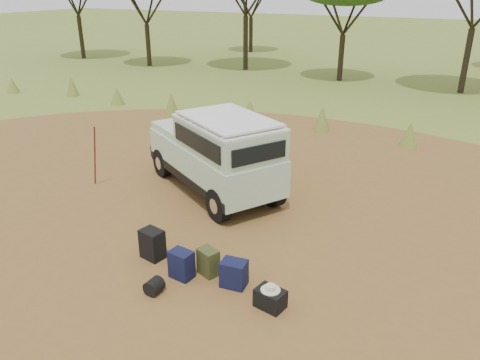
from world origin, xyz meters
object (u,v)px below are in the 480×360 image
at_px(walking_staff, 95,156).
at_px(hard_case, 270,299).
at_px(safari_vehicle, 216,154).
at_px(backpack_black, 152,244).
at_px(backpack_olive, 208,262).
at_px(duffel_navy, 234,274).
at_px(backpack_navy, 181,265).

relative_size(walking_staff, hard_case, 3.66).
relative_size(safari_vehicle, hard_case, 9.50).
xyz_separation_m(backpack_black, backpack_olive, (1.22, 0.00, -0.04)).
distance_m(walking_staff, backpack_olive, 5.01).
bearing_deg(hard_case, duffel_navy, 173.77).
xyz_separation_m(backpack_navy, backpack_olive, (0.37, 0.30, -0.01)).
relative_size(backpack_black, backpack_olive, 1.16).
relative_size(safari_vehicle, backpack_navy, 8.38).
height_order(backpack_black, hard_case, backpack_black).
bearing_deg(duffel_navy, walking_staff, 150.55).
relative_size(backpack_navy, hard_case, 1.13).
bearing_deg(backpack_olive, walking_staff, 176.75).
distance_m(safari_vehicle, backpack_navy, 3.82).
height_order(safari_vehicle, duffel_navy, safari_vehicle).
bearing_deg(backpack_navy, hard_case, 5.61).
xyz_separation_m(duffel_navy, hard_case, (0.79, -0.26, -0.08)).
relative_size(walking_staff, backpack_black, 2.91).
bearing_deg(backpack_black, hard_case, 4.07).
height_order(walking_staff, hard_case, walking_staff).
distance_m(backpack_navy, duffel_navy, 0.96).
xyz_separation_m(safari_vehicle, backpack_navy, (1.28, -3.52, -0.73)).
bearing_deg(walking_staff, backpack_olive, -90.73).
distance_m(safari_vehicle, duffel_navy, 4.07).
distance_m(backpack_black, duffel_navy, 1.79).
distance_m(duffel_navy, hard_case, 0.83).
bearing_deg(backpack_olive, backpack_navy, -119.38).
distance_m(safari_vehicle, backpack_black, 3.33).
bearing_deg(backpack_navy, duffel_navy, 19.40).
bearing_deg(hard_case, backpack_black, -176.13).
bearing_deg(safari_vehicle, walking_staff, -127.43).
distance_m(backpack_olive, hard_case, 1.41).
distance_m(backpack_black, backpack_navy, 0.90).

